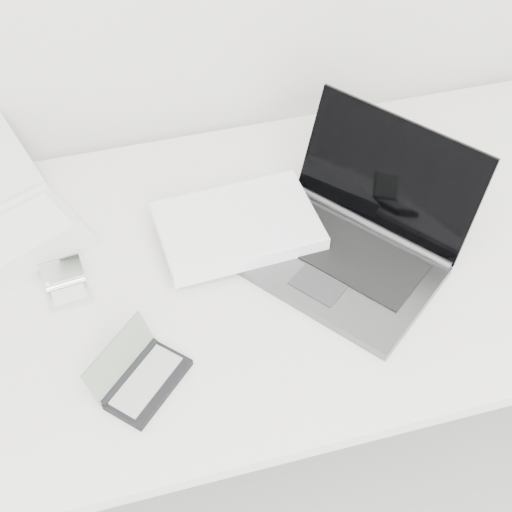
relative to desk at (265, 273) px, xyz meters
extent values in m
cube|color=white|center=(0.00, 0.00, 0.03)|extent=(1.60, 0.80, 0.03)
cylinder|color=silver|center=(0.75, 0.35, -0.33)|extent=(0.04, 0.04, 0.70)
cube|color=#5A5C5F|center=(0.12, -0.06, 0.06)|extent=(0.41, 0.43, 0.02)
cube|color=black|center=(0.15, -0.04, 0.07)|extent=(0.29, 0.31, 0.00)
cube|color=black|center=(0.25, 0.04, 0.17)|extent=(0.29, 0.33, 0.22)
cylinder|color=#5A5C5F|center=(0.22, 0.01, 0.07)|extent=(0.23, 0.29, 0.02)
cube|color=#383B3D|center=(0.07, -0.10, 0.07)|extent=(0.11, 0.11, 0.00)
cube|color=white|center=(-0.04, 0.06, 0.08)|extent=(0.32, 0.22, 0.03)
cube|color=white|center=(-0.04, 0.06, 0.10)|extent=(0.31, 0.21, 0.00)
cube|color=white|center=(-0.48, 0.14, 0.06)|extent=(0.34, 0.30, 0.02)
cube|color=white|center=(-0.49, 0.16, 0.07)|extent=(0.28, 0.21, 0.00)
cube|color=white|center=(-0.38, 0.00, 0.05)|extent=(0.08, 0.07, 0.01)
cube|color=silver|center=(-0.38, 0.00, 0.06)|extent=(0.06, 0.04, 0.00)
cube|color=gray|center=(-0.38, 0.04, 0.08)|extent=(0.08, 0.03, 0.05)
cylinder|color=white|center=(-0.38, 0.03, 0.06)|extent=(0.07, 0.02, 0.01)
cube|color=black|center=(-0.26, -0.22, 0.05)|extent=(0.16, 0.16, 0.01)
cube|color=gray|center=(-0.27, -0.22, 0.06)|extent=(0.13, 0.13, 0.00)
cube|color=gray|center=(-0.30, -0.18, 0.09)|extent=(0.13, 0.12, 0.07)
cylinder|color=black|center=(-0.29, -0.19, 0.06)|extent=(0.12, 0.11, 0.02)
camera|label=1|loc=(-0.25, -0.86, 1.09)|focal=50.00mm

